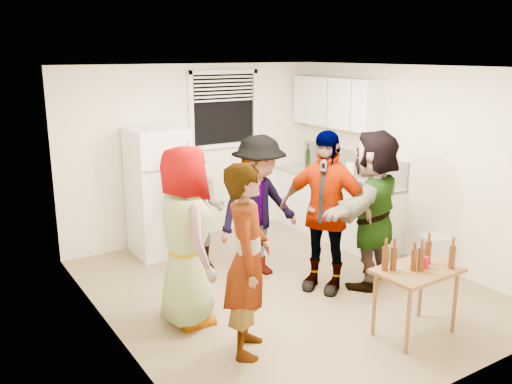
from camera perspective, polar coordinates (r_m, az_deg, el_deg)
room at (r=6.38m, az=3.15°, el=-10.09°), size 4.00×4.50×2.50m
window at (r=7.95m, az=-3.38°, el=8.69°), size 1.12×0.10×1.06m
refrigerator at (r=7.32m, az=-10.22°, el=0.01°), size 0.70×0.70×1.70m
counter_lower at (r=8.07m, az=8.26°, el=-1.63°), size 0.60×2.20×0.86m
countertop at (r=7.96m, az=8.38°, el=1.49°), size 0.64×2.22×0.04m
backsplash at (r=8.11m, az=9.96°, el=3.10°), size 0.03×2.20×0.36m
upper_cabinets at (r=8.03m, az=8.43°, el=9.33°), size 0.34×1.60×0.70m
kettle at (r=7.96m, az=7.91°, el=1.65°), size 0.27×0.25×0.19m
paper_towel at (r=7.72m, az=9.80°, el=1.16°), size 0.12×0.12×0.26m
wine_bottle at (r=8.54m, az=5.44°, el=2.60°), size 0.07×0.07×0.28m
beer_bottle_counter at (r=7.74m, az=8.80°, el=1.25°), size 0.05×0.05×0.20m
blue_cup at (r=7.24m, az=10.73°, el=0.24°), size 0.08×0.08×0.11m
picture_frame at (r=8.49m, az=7.09°, el=3.04°), size 0.02×0.19×0.16m
trash_bin at (r=7.13m, az=18.16°, el=-5.94°), size 0.38×0.38×0.44m
serving_table at (r=5.66m, az=16.14°, el=-14.09°), size 0.82×0.56×0.67m
beer_bottle_table at (r=5.33m, az=16.21°, el=-7.92°), size 0.06×0.06×0.21m
red_cup at (r=5.42m, az=17.26°, el=-7.61°), size 0.08×0.08×0.11m
guest_grey at (r=5.72m, az=-7.13°, el=-13.26°), size 1.88×1.06×0.57m
guest_stripe at (r=5.19m, az=-0.85°, el=-16.27°), size 1.80×1.54×0.42m
guest_back_left at (r=6.96m, az=-6.13°, el=-7.99°), size 1.62×1.63×0.59m
guest_back_right at (r=6.74m, az=0.28°, el=-8.66°), size 1.30×1.84×0.64m
guest_black at (r=6.44m, az=6.95°, el=-9.94°), size 2.14×1.85×0.45m
guest_orange at (r=6.66m, az=11.82°, el=-9.28°), size 2.30×2.37×0.54m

